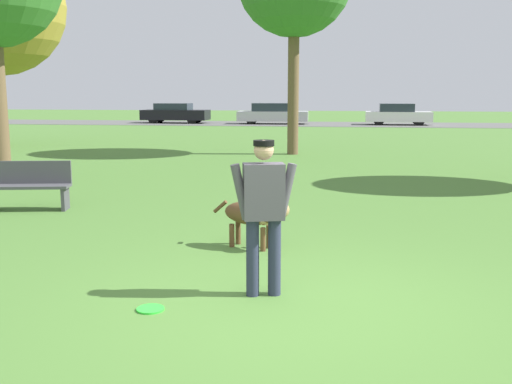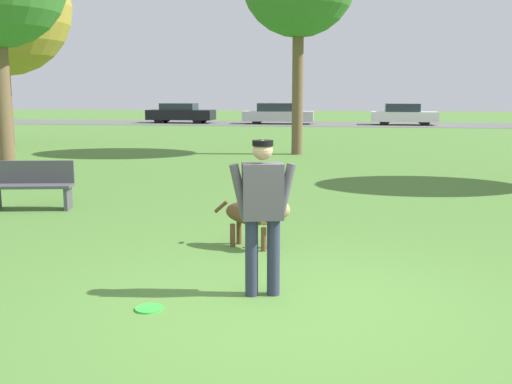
% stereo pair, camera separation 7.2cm
% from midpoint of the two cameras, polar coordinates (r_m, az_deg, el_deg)
% --- Properties ---
extents(ground_plane, '(120.00, 120.00, 0.00)m').
position_cam_midpoint_polar(ground_plane, '(5.85, 3.14, -10.82)').
color(ground_plane, '#4C7A33').
extents(far_road_strip, '(120.00, 6.00, 0.01)m').
position_cam_midpoint_polar(far_road_strip, '(38.44, 7.59, 6.42)').
color(far_road_strip, '#5B5B59').
rests_on(far_road_strip, ground_plane).
extents(person, '(0.66, 0.31, 1.57)m').
position_cam_midpoint_polar(person, '(5.91, 0.38, -1.33)').
color(person, '#2D334C').
rests_on(person, ground_plane).
extents(dog, '(1.10, 0.55, 0.65)m').
position_cam_midpoint_polar(dog, '(7.81, -0.44, -2.17)').
color(dog, brown).
rests_on(dog, ground_plane).
extents(frisbee, '(0.26, 0.26, 0.02)m').
position_cam_midpoint_polar(frisbee, '(5.84, -10.38, -10.90)').
color(frisbee, '#33D838').
rests_on(frisbee, ground_plane).
extents(parked_car_black, '(4.38, 1.77, 1.29)m').
position_cam_midpoint_polar(parked_car_black, '(39.87, -7.77, 7.45)').
color(parked_car_black, black).
rests_on(parked_car_black, ground_plane).
extents(parked_car_silver, '(4.52, 1.91, 1.32)m').
position_cam_midpoint_polar(parked_car_silver, '(38.43, 1.52, 7.45)').
color(parked_car_silver, '#B7B7BC').
rests_on(parked_car_silver, ground_plane).
extents(parked_car_white, '(4.02, 1.83, 1.32)m').
position_cam_midpoint_polar(parked_car_white, '(38.31, 13.31, 7.21)').
color(parked_car_white, white).
rests_on(parked_car_white, ground_plane).
extents(park_bench, '(1.45, 0.68, 0.84)m').
position_cam_midpoint_polar(park_bench, '(11.13, -20.96, 0.73)').
color(park_bench, '#47474C').
rests_on(park_bench, ground_plane).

